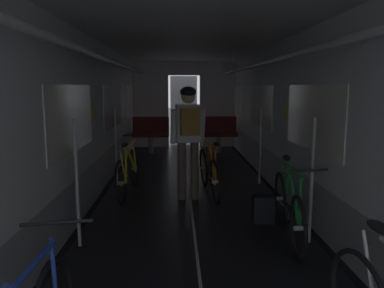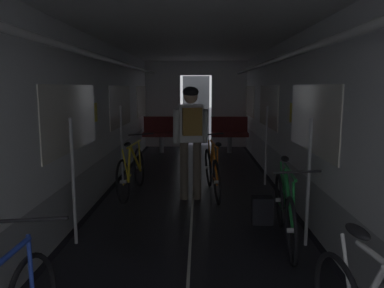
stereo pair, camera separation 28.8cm
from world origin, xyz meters
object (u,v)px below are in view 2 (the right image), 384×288
bench_seat_far_left (161,131)px  bench_seat_far_right (229,131)px  bicycle_yellow (132,171)px  bicycle_orange_in_aisle (213,171)px  person_cyclist_aisle (191,131)px  bicycle_green (285,209)px  backpack_on_floor (262,210)px

bench_seat_far_left → bench_seat_far_right: bearing=0.0°
bench_seat_far_right → bicycle_yellow: bench_seat_far_right is taller
bicycle_yellow → bicycle_orange_in_aisle: bicycle_yellow is taller
bench_seat_far_right → person_cyclist_aisle: 4.41m
person_cyclist_aisle → bicycle_orange_in_aisle: (0.34, 0.27, -0.69)m
bicycle_yellow → bicycle_green: bearing=-42.5°
bicycle_green → bicycle_orange_in_aisle: 2.02m
bench_seat_far_right → backpack_on_floor: bearing=-90.0°
bench_seat_far_left → person_cyclist_aisle: size_ratio=0.57×
person_cyclist_aisle → backpack_on_floor: (0.93, -1.02, -0.90)m
backpack_on_floor → bicycle_green: bearing=-75.5°
bicycle_green → backpack_on_floor: bearing=104.5°
bench_seat_far_left → bench_seat_far_right: same height
person_cyclist_aisle → bench_seat_far_right: bearing=77.8°
bench_seat_far_right → backpack_on_floor: 5.31m
bicycle_yellow → bicycle_orange_in_aisle: bearing=0.4°
bicycle_orange_in_aisle → bench_seat_far_left: bearing=106.9°
bicycle_green → person_cyclist_aisle: 2.06m
bicycle_orange_in_aisle → bicycle_green: bearing=-68.5°
bench_seat_far_left → person_cyclist_aisle: bearing=-78.5°
bicycle_yellow → bench_seat_far_right: bearing=64.9°
bench_seat_far_left → bench_seat_far_right: size_ratio=1.00×
person_cyclist_aisle → bicycle_yellow: bearing=164.9°
bench_seat_far_right → bicycle_green: 5.89m
backpack_on_floor → bicycle_yellow: bearing=145.9°
bench_seat_far_right → bicycle_orange_in_aisle: 4.06m
bench_seat_far_left → bicycle_orange_in_aisle: (1.22, -4.01, -0.18)m
bicycle_orange_in_aisle → bench_seat_far_right: bearing=81.7°
bench_seat_far_left → bicycle_orange_in_aisle: bench_seat_far_left is taller
bicycle_green → bicycle_orange_in_aisle: (-0.74, 1.87, -0.00)m
bench_seat_far_right → bicycle_yellow: 4.44m
bench_seat_far_right → backpack_on_floor: bench_seat_far_right is taller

